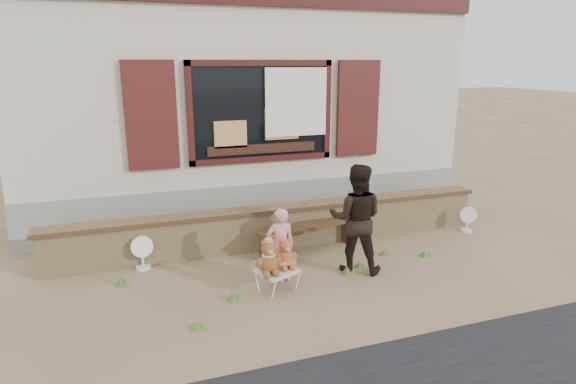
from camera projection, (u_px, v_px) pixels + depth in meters
name	position (u px, v px, depth m)	size (l,w,h in m)	color
ground	(302.00, 270.00, 6.84)	(80.00, 80.00, 0.00)	brown
shopfront	(229.00, 103.00, 10.41)	(8.04, 5.13, 4.00)	#A39984
brick_wall	(280.00, 226.00, 7.67)	(7.10, 0.36, 0.67)	tan
bench	(308.00, 231.00, 7.48)	(1.73, 0.80, 0.43)	#372513
folding_chair	(277.00, 272.00, 6.18)	(0.58, 0.55, 0.29)	beige
teddy_bear_left	(268.00, 256.00, 6.03)	(0.33, 0.29, 0.46)	brown
teddy_bear_right	(286.00, 252.00, 6.21)	(0.30, 0.26, 0.41)	brown
child	(280.00, 245.00, 6.37)	(0.38, 0.25, 1.03)	pink
adult	(356.00, 219.00, 6.64)	(0.75, 0.58, 1.54)	black
fan_left	(142.00, 252.00, 6.83)	(0.32, 0.21, 0.50)	white
fan_right	(467.00, 219.00, 8.33)	(0.30, 0.20, 0.47)	silver
grass_tufts	(298.00, 272.00, 6.64)	(4.54, 1.70, 0.16)	#436428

